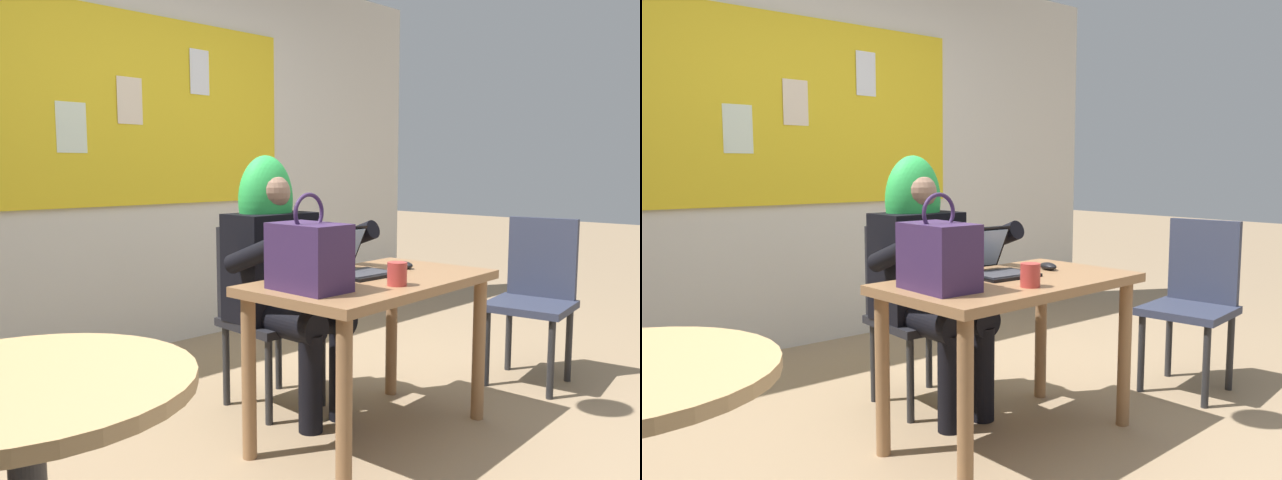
{
  "view_description": "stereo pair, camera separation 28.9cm",
  "coord_description": "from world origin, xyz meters",
  "views": [
    {
      "loc": [
        -1.98,
        -1.72,
        1.19
      ],
      "look_at": [
        0.05,
        0.31,
        0.86
      ],
      "focal_mm": 35.46,
      "sensor_mm": 36.0,
      "label": 1
    },
    {
      "loc": [
        -1.77,
        -1.92,
        1.19
      ],
      "look_at": [
        0.05,
        0.31,
        0.86
      ],
      "focal_mm": 35.46,
      "sensor_mm": 36.0,
      "label": 2
    }
  ],
  "objects": [
    {
      "name": "ground_plane",
      "position": [
        0.0,
        0.0,
        0.0
      ],
      "size": [
        24.0,
        24.0,
        0.0
      ],
      "primitive_type": "plane",
      "color": "#937A5B"
    },
    {
      "name": "chair_extra_corner",
      "position": [
        1.3,
        -0.13,
        0.51
      ],
      "size": [
        0.48,
        0.48,
        0.91
      ],
      "rotation": [
        0.0,
        0.0,
        3.3
      ],
      "color": "#2D3347",
      "rests_on": "ground"
    },
    {
      "name": "laptop",
      "position": [
        0.09,
        0.13,
        0.76
      ],
      "size": [
        0.29,
        0.33,
        0.21
      ],
      "rotation": [
        0.0,
        0.0,
        -0.04
      ],
      "color": "black",
      "rests_on": "desk_main"
    },
    {
      "name": "desk_main",
      "position": [
        0.08,
        0.01,
        0.6
      ],
      "size": [
        1.15,
        0.68,
        0.72
      ],
      "rotation": [
        0.0,
        0.0,
        0.06
      ],
      "color": "#8E6642",
      "rests_on": "ground"
    },
    {
      "name": "side_table_round",
      "position": [
        -1.5,
        -0.34,
        0.54
      ],
      "size": [
        0.75,
        0.75,
        0.74
      ],
      "color": "tan",
      "rests_on": "ground"
    },
    {
      "name": "wall_back_bulletin",
      "position": [
        0.0,
        1.99,
        1.32
      ],
      "size": [
        5.49,
        2.17,
        2.61
      ],
      "color": "silver",
      "rests_on": "ground"
    },
    {
      "name": "handbag",
      "position": [
        -0.31,
        0.01,
        0.85
      ],
      "size": [
        0.2,
        0.3,
        0.38
      ],
      "rotation": [
        0.0,
        0.0,
        0.12
      ],
      "color": "#38234C",
      "rests_on": "desk_main"
    },
    {
      "name": "computer_mouse",
      "position": [
        0.38,
        0.07,
        0.73
      ],
      "size": [
        0.08,
        0.11,
        0.03
      ],
      "primitive_type": "ellipsoid",
      "rotation": [
        0.0,
        0.0,
        -0.21
      ],
      "color": "black",
      "rests_on": "desk_main"
    },
    {
      "name": "chair_at_desk",
      "position": [
        0.03,
        0.68,
        0.5
      ],
      "size": [
        0.43,
        0.43,
        0.9
      ],
      "rotation": [
        0.0,
        0.0,
        -1.6
      ],
      "color": "black",
      "rests_on": "ground"
    },
    {
      "name": "coffee_mug",
      "position": [
        0.01,
        -0.17,
        0.76
      ],
      "size": [
        0.08,
        0.08,
        0.09
      ],
      "primitive_type": "cylinder",
      "color": "#B23833",
      "rests_on": "desk_main"
    },
    {
      "name": "person_costumed",
      "position": [
        0.02,
        0.55,
        0.73
      ],
      "size": [
        0.6,
        0.61,
        1.25
      ],
      "rotation": [
        0.0,
        0.0,
        -1.56
      ],
      "color": "black",
      "rests_on": "ground"
    }
  ]
}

